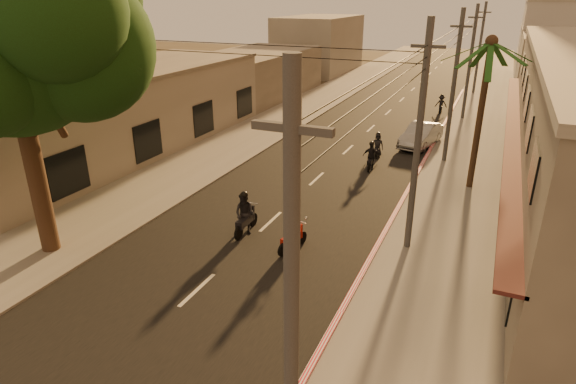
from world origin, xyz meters
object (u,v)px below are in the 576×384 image
(scooter_red, at_px, (292,233))
(parked_car, at_px, (421,135))
(broadleaf_tree, at_px, (17,32))
(scooter_far_a, at_px, (377,145))
(palm_tree, at_px, (490,51))
(scooter_far_b, at_px, (441,104))
(scooter_mid_a, at_px, (245,215))
(scooter_mid_b, at_px, (371,157))

(scooter_red, relative_size, parked_car, 0.37)
(broadleaf_tree, relative_size, parked_car, 2.47)
(scooter_far_a, xyz_separation_m, parked_car, (2.16, 3.42, 0.04))
(palm_tree, height_order, scooter_far_a, palm_tree)
(palm_tree, bearing_deg, scooter_far_b, 102.09)
(broadleaf_tree, height_order, scooter_red, broadleaf_tree)
(palm_tree, relative_size, scooter_mid_a, 4.06)
(scooter_mid_a, distance_m, scooter_far_a, 13.14)
(scooter_mid_b, height_order, parked_car, scooter_mid_b)
(palm_tree, relative_size, scooter_red, 4.52)
(scooter_mid_a, bearing_deg, broadleaf_tree, -145.41)
(scooter_mid_b, height_order, scooter_far_a, scooter_mid_b)
(scooter_mid_a, bearing_deg, scooter_mid_b, 73.40)
(scooter_far_b, bearing_deg, scooter_mid_b, -101.63)
(scooter_far_b, bearing_deg, scooter_red, -99.97)
(broadleaf_tree, distance_m, scooter_far_b, 34.28)
(broadleaf_tree, bearing_deg, scooter_far_b, 71.11)
(palm_tree, xyz_separation_m, scooter_red, (-6.07, -10.04, -6.35))
(scooter_far_a, relative_size, parked_car, 0.33)
(scooter_mid_b, bearing_deg, parked_car, 66.63)
(scooter_red, height_order, scooter_mid_a, scooter_mid_a)
(scooter_far_a, bearing_deg, scooter_far_b, 70.88)
(scooter_red, distance_m, parked_car, 17.04)
(scooter_far_b, height_order, parked_car, scooter_far_b)
(palm_tree, height_order, scooter_mid_b, palm_tree)
(broadleaf_tree, relative_size, palm_tree, 1.48)
(broadleaf_tree, xyz_separation_m, scooter_red, (8.54, 3.81, -7.67))
(palm_tree, bearing_deg, scooter_mid_b, 171.25)
(broadleaf_tree, relative_size, scooter_red, 6.67)
(broadleaf_tree, distance_m, scooter_red, 12.10)
(palm_tree, distance_m, scooter_far_b, 19.24)
(broadleaf_tree, height_order, scooter_mid_a, broadleaf_tree)
(palm_tree, distance_m, scooter_mid_a, 14.18)
(scooter_mid_a, xyz_separation_m, scooter_far_a, (2.62, 12.87, -0.16))
(scooter_mid_a, relative_size, parked_car, 0.41)
(scooter_mid_a, xyz_separation_m, parked_car, (4.77, 16.29, -0.12))
(palm_tree, bearing_deg, scooter_far_a, 149.94)
(scooter_mid_b, distance_m, scooter_far_a, 2.55)
(broadleaf_tree, xyz_separation_m, scooter_far_b, (10.81, 31.59, -7.73))
(scooter_red, xyz_separation_m, scooter_far_a, (0.17, 13.45, -0.08))
(scooter_red, bearing_deg, scooter_far_a, 103.15)
(scooter_mid_b, bearing_deg, scooter_far_b, 78.25)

